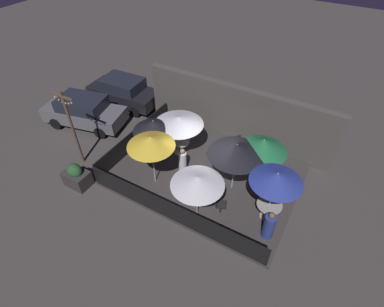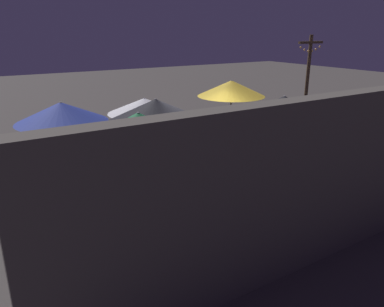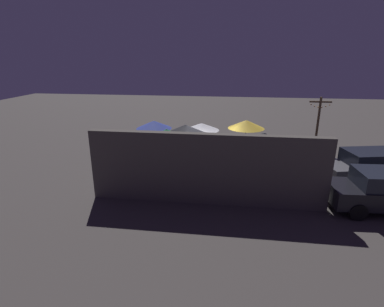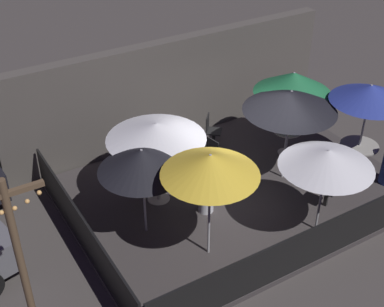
{
  "view_description": "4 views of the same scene",
  "coord_description": "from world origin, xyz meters",
  "px_view_note": "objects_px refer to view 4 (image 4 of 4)",
  "views": [
    {
      "loc": [
        4.07,
        -8.3,
        9.62
      ],
      "look_at": [
        -0.71,
        0.02,
        0.99
      ],
      "focal_mm": 28.0,
      "sensor_mm": 36.0,
      "label": 1
    },
    {
      "loc": [
        4.79,
        6.85,
        3.87
      ],
      "look_at": [
        0.21,
        -0.49,
        1.0
      ],
      "focal_mm": 35.0,
      "sensor_mm": 36.0,
      "label": 2
    },
    {
      "loc": [
        -0.92,
        14.04,
        5.73
      ],
      "look_at": [
        0.95,
        0.21,
        1.14
      ],
      "focal_mm": 28.0,
      "sensor_mm": 36.0,
      "label": 3
    },
    {
      "loc": [
        -6.16,
        -8.25,
        7.91
      ],
      "look_at": [
        -0.86,
        0.56,
        1.15
      ],
      "focal_mm": 50.0,
      "sensor_mm": 36.0,
      "label": 4
    }
  ],
  "objects_px": {
    "patio_umbrella_3": "(291,101)",
    "patio_chair_2": "(212,130)",
    "patio_umbrella_1": "(370,93)",
    "patio_umbrella_0": "(293,83)",
    "patio_umbrella_2": "(156,131)",
    "patio_umbrella_6": "(210,165)",
    "patio_umbrella_5": "(142,160)",
    "dining_table_2": "(158,179)",
    "patio_chair_0": "(327,189)",
    "dining_table_0": "(287,135)",
    "light_post": "(22,268)",
    "patron_1": "(206,191)",
    "patio_umbrella_4": "(327,158)",
    "patio_chair_1": "(209,156)",
    "dining_table_1": "(358,150)"
  },
  "relations": [
    {
      "from": "patio_umbrella_6",
      "to": "dining_table_1",
      "type": "height_order",
      "value": "patio_umbrella_6"
    },
    {
      "from": "patio_umbrella_3",
      "to": "patio_umbrella_6",
      "type": "relative_size",
      "value": 0.98
    },
    {
      "from": "patio_umbrella_4",
      "to": "patio_umbrella_6",
      "type": "bearing_deg",
      "value": 165.83
    },
    {
      "from": "patio_umbrella_5",
      "to": "patio_chair_2",
      "type": "xyz_separation_m",
      "value": [
        3.08,
        2.17,
        -1.35
      ]
    },
    {
      "from": "patron_1",
      "to": "patio_chair_2",
      "type": "bearing_deg",
      "value": 166.79
    },
    {
      "from": "patio_umbrella_2",
      "to": "patio_umbrella_5",
      "type": "xyz_separation_m",
      "value": [
        -0.75,
        -0.83,
        -0.01
      ]
    },
    {
      "from": "patio_umbrella_5",
      "to": "dining_table_2",
      "type": "distance_m",
      "value": 1.7
    },
    {
      "from": "patio_chair_0",
      "to": "dining_table_0",
      "type": "bearing_deg",
      "value": 50.08
    },
    {
      "from": "patio_umbrella_2",
      "to": "patio_umbrella_4",
      "type": "relative_size",
      "value": 1.08
    },
    {
      "from": "patio_umbrella_4",
      "to": "patio_chair_2",
      "type": "bearing_deg",
      "value": 91.67
    },
    {
      "from": "patio_chair_2",
      "to": "patio_umbrella_1",
      "type": "bearing_deg",
      "value": -7.18
    },
    {
      "from": "patio_chair_0",
      "to": "patio_umbrella_2",
      "type": "bearing_deg",
      "value": 122.08
    },
    {
      "from": "patio_umbrella_3",
      "to": "light_post",
      "type": "relative_size",
      "value": 0.64
    },
    {
      "from": "patio_umbrella_3",
      "to": "patio_chair_2",
      "type": "height_order",
      "value": "patio_umbrella_3"
    },
    {
      "from": "patio_chair_2",
      "to": "patron_1",
      "type": "relative_size",
      "value": 0.76
    },
    {
      "from": "dining_table_2",
      "to": "patio_chair_2",
      "type": "height_order",
      "value": "patio_chair_2"
    },
    {
      "from": "patio_umbrella_2",
      "to": "dining_table_1",
      "type": "bearing_deg",
      "value": -17.2
    },
    {
      "from": "patio_umbrella_2",
      "to": "dining_table_0",
      "type": "height_order",
      "value": "patio_umbrella_2"
    },
    {
      "from": "patio_umbrella_3",
      "to": "patron_1",
      "type": "xyz_separation_m",
      "value": [
        -2.33,
        -0.13,
        -1.58
      ]
    },
    {
      "from": "patio_umbrella_2",
      "to": "light_post",
      "type": "distance_m",
      "value": 4.52
    },
    {
      "from": "light_post",
      "to": "patio_chair_1",
      "type": "bearing_deg",
      "value": 29.5
    },
    {
      "from": "patio_umbrella_6",
      "to": "patio_umbrella_3",
      "type": "bearing_deg",
      "value": 23.41
    },
    {
      "from": "patio_chair_2",
      "to": "light_post",
      "type": "relative_size",
      "value": 0.25
    },
    {
      "from": "patio_umbrella_6",
      "to": "patio_umbrella_5",
      "type": "bearing_deg",
      "value": 122.68
    },
    {
      "from": "patio_umbrella_6",
      "to": "dining_table_2",
      "type": "height_order",
      "value": "patio_umbrella_6"
    },
    {
      "from": "patio_umbrella_2",
      "to": "patron_1",
      "type": "xyz_separation_m",
      "value": [
        0.73,
        -0.92,
        -1.32
      ]
    },
    {
      "from": "dining_table_2",
      "to": "patio_chair_0",
      "type": "distance_m",
      "value": 3.83
    },
    {
      "from": "patio_umbrella_4",
      "to": "patio_umbrella_5",
      "type": "xyz_separation_m",
      "value": [
        -3.2,
        1.86,
        -0.01
      ]
    },
    {
      "from": "patio_umbrella_2",
      "to": "dining_table_1",
      "type": "distance_m",
      "value": 5.22
    },
    {
      "from": "dining_table_0",
      "to": "patron_1",
      "type": "xyz_separation_m",
      "value": [
        -3.1,
        -0.94,
        -0.0
      ]
    },
    {
      "from": "patio_umbrella_2",
      "to": "patio_umbrella_1",
      "type": "bearing_deg",
      "value": -17.2
    },
    {
      "from": "patio_umbrella_0",
      "to": "light_post",
      "type": "height_order",
      "value": "light_post"
    },
    {
      "from": "patio_umbrella_0",
      "to": "patio_umbrella_2",
      "type": "distance_m",
      "value": 3.83
    },
    {
      "from": "patio_umbrella_1",
      "to": "patio_umbrella_0",
      "type": "bearing_deg",
      "value": 123.64
    },
    {
      "from": "patio_umbrella_2",
      "to": "dining_table_2",
      "type": "distance_m",
      "value": 1.29
    },
    {
      "from": "patio_umbrella_6",
      "to": "light_post",
      "type": "relative_size",
      "value": 0.65
    },
    {
      "from": "patio_umbrella_1",
      "to": "light_post",
      "type": "height_order",
      "value": "light_post"
    },
    {
      "from": "patio_umbrella_1",
      "to": "dining_table_2",
      "type": "distance_m",
      "value": 5.3
    },
    {
      "from": "patio_umbrella_1",
      "to": "patio_umbrella_6",
      "type": "distance_m",
      "value": 4.82
    },
    {
      "from": "patio_umbrella_0",
      "to": "patio_umbrella_2",
      "type": "height_order",
      "value": "patio_umbrella_0"
    },
    {
      "from": "dining_table_0",
      "to": "dining_table_1",
      "type": "bearing_deg",
      "value": -56.36
    },
    {
      "from": "patio_umbrella_1",
      "to": "patio_umbrella_4",
      "type": "relative_size",
      "value": 1.16
    },
    {
      "from": "patio_umbrella_2",
      "to": "patio_umbrella_4",
      "type": "distance_m",
      "value": 3.64
    },
    {
      "from": "patio_umbrella_2",
      "to": "patio_umbrella_6",
      "type": "distance_m",
      "value": 2.12
    },
    {
      "from": "patio_umbrella_0",
      "to": "patron_1",
      "type": "distance_m",
      "value": 3.57
    },
    {
      "from": "patio_umbrella_2",
      "to": "patio_chair_0",
      "type": "distance_m",
      "value": 4.07
    },
    {
      "from": "patio_umbrella_0",
      "to": "patio_chair_0",
      "type": "distance_m",
      "value": 2.81
    },
    {
      "from": "patron_1",
      "to": "patio_umbrella_6",
      "type": "bearing_deg",
      "value": -7.93
    },
    {
      "from": "patio_umbrella_3",
      "to": "dining_table_2",
      "type": "distance_m",
      "value": 3.52
    },
    {
      "from": "patio_umbrella_1",
      "to": "patio_chair_1",
      "type": "height_order",
      "value": "patio_umbrella_1"
    }
  ]
}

